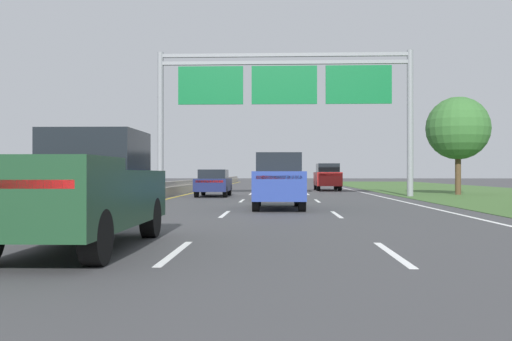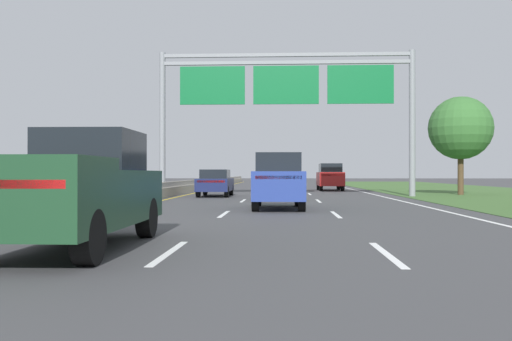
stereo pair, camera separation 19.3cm
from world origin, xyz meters
name	(u,v)px [view 1 (the left image)]	position (x,y,z in m)	size (l,w,h in m)	color
ground_plane	(279,196)	(0.00, 35.00, 0.00)	(220.00, 220.00, 0.00)	#3D3D3F
lane_striping	(279,196)	(0.00, 34.54, 0.00)	(11.96, 106.00, 0.01)	white
grass_verge_right	(512,196)	(13.95, 35.00, 0.01)	(14.00, 110.00, 0.02)	#3D602D
median_barrier_concrete	(171,190)	(-6.60, 35.00, 0.35)	(0.60, 110.00, 0.85)	#A8A399
overhead_sign_gantry	(284,92)	(0.30, 33.89, 6.12)	(15.06, 0.42, 8.56)	gray
pickup_truck_darkgreen	(83,189)	(-3.64, 10.99, 1.07)	(2.04, 5.41, 2.20)	#193D23
car_navy_left_lane_sedan	(214,182)	(-3.84, 33.64, 0.82)	(1.84, 4.41, 1.57)	#161E47
car_red_right_lane_suv	(327,176)	(3.85, 45.46, 1.10)	(1.92, 4.71, 2.11)	maroon
car_white_centre_lane_sedan	(276,184)	(-0.15, 29.64, 0.82)	(1.84, 4.41, 1.57)	silver
car_blue_centre_lane_suv	(278,180)	(-0.07, 22.43, 1.10)	(1.96, 4.72, 2.11)	navy
roadside_tree_mid	(458,128)	(11.19, 36.41, 4.16)	(3.93, 3.93, 6.14)	#4C3823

